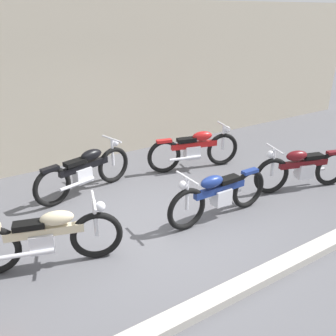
{
  "coord_description": "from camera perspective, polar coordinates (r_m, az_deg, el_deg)",
  "views": [
    {
      "loc": [
        -2.54,
        -4.18,
        3.16
      ],
      "look_at": [
        0.71,
        0.92,
        0.55
      ],
      "focal_mm": 38.63,
      "sensor_mm": 36.0,
      "label": 1
    }
  ],
  "objects": [
    {
      "name": "motorcycle_black",
      "position": [
        6.9,
        -12.91,
        -0.44
      ],
      "size": [
        2.04,
        0.75,
        0.93
      ],
      "rotation": [
        0.0,
        0.0,
        0.25
      ],
      "color": "black",
      "rests_on": "ground_plane"
    },
    {
      "name": "motorcycle_maroon",
      "position": [
        7.33,
        20.38,
        -0.01
      ],
      "size": [
        1.97,
        0.8,
        0.91
      ],
      "rotation": [
        0.0,
        0.0,
        2.85
      ],
      "color": "black",
      "rests_on": "ground_plane"
    },
    {
      "name": "motorcycle_red",
      "position": [
        7.82,
        4.26,
        3.01
      ],
      "size": [
        2.06,
        0.74,
        0.94
      ],
      "rotation": [
        0.0,
        0.0,
        -0.24
      ],
      "color": "black",
      "rests_on": "ground_plane"
    },
    {
      "name": "building_wall",
      "position": [
        8.25,
        -14.36,
        12.54
      ],
      "size": [
        18.0,
        0.3,
        3.43
      ],
      "primitive_type": "cube",
      "color": "#B2A893",
      "rests_on": "ground_plane"
    },
    {
      "name": "ground_plane",
      "position": [
        5.83,
        -1.02,
        -9.54
      ],
      "size": [
        40.0,
        40.0,
        0.0
      ],
      "primitive_type": "plane",
      "color": "#56565B"
    },
    {
      "name": "motorcycle_cream",
      "position": [
        5.09,
        -18.58,
        -10.35
      ],
      "size": [
        1.98,
        0.81,
        0.92
      ],
      "rotation": [
        0.0,
        0.0,
        -0.3
      ],
      "color": "black",
      "rests_on": "ground_plane"
    },
    {
      "name": "motorcycle_blue",
      "position": [
        5.96,
        7.98,
        -4.12
      ],
      "size": [
        2.01,
        0.56,
        0.9
      ],
      "rotation": [
        0.0,
        0.0,
        3.14
      ],
      "color": "black",
      "rests_on": "ground_plane"
    },
    {
      "name": "curb_strip",
      "position": [
        4.71,
        10.53,
        -18.38
      ],
      "size": [
        18.0,
        0.24,
        0.12
      ],
      "primitive_type": "cube",
      "color": "#B7B2A8",
      "rests_on": "ground_plane"
    }
  ]
}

